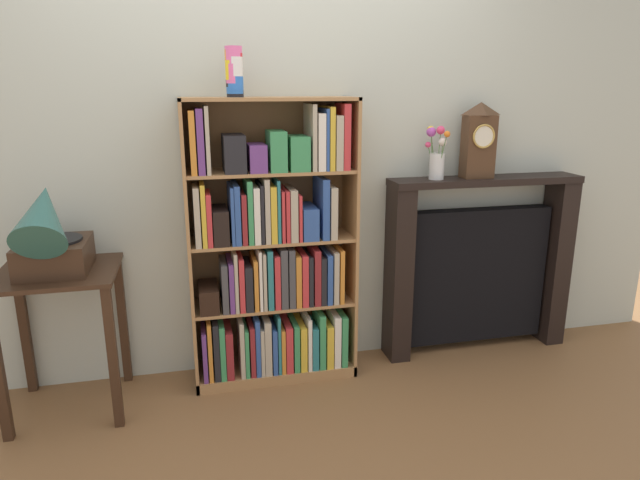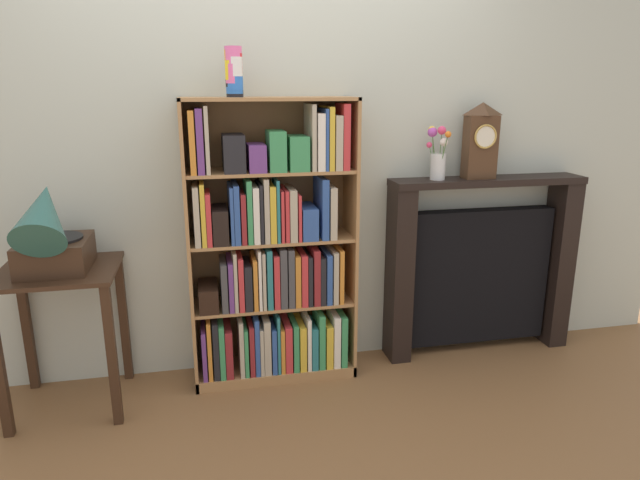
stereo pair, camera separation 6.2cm
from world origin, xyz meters
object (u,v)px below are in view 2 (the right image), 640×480
at_px(bookshelf, 272,258).
at_px(mantel_clock, 481,141).
at_px(fireplace_mantel, 480,267).
at_px(flower_vase, 438,156).
at_px(cup_stack, 234,72).
at_px(side_table_left, 62,304).
at_px(gramophone, 49,233).

relative_size(bookshelf, mantel_clock, 3.62).
xyz_separation_m(fireplace_mantel, flower_vase, (-0.33, -0.02, 0.69)).
relative_size(cup_stack, mantel_clock, 0.56).
bearing_deg(cup_stack, mantel_clock, 3.21).
relative_size(cup_stack, fireplace_mantel, 0.20).
distance_m(side_table_left, fireplace_mantel, 2.37).
bearing_deg(bookshelf, flower_vase, 3.28).
bearing_deg(fireplace_mantel, cup_stack, -176.13).
relative_size(cup_stack, flower_vase, 0.79).
distance_m(bookshelf, fireplace_mantel, 1.30).
height_order(bookshelf, flower_vase, bookshelf).
relative_size(side_table_left, gramophone, 1.47).
bearing_deg(bookshelf, mantel_clock, 2.53).
distance_m(gramophone, fireplace_mantel, 2.41).
height_order(gramophone, mantel_clock, mantel_clock).
distance_m(side_table_left, gramophone, 0.39).
height_order(side_table_left, mantel_clock, mantel_clock).
relative_size(bookshelf, flower_vase, 5.14).
distance_m(bookshelf, side_table_left, 1.09).
xyz_separation_m(mantel_clock, flower_vase, (-0.26, 0.00, -0.08)).
xyz_separation_m(gramophone, flower_vase, (2.04, 0.22, 0.28)).
height_order(fireplace_mantel, flower_vase, flower_vase).
height_order(bookshelf, mantel_clock, bookshelf).
height_order(bookshelf, side_table_left, bookshelf).
bearing_deg(bookshelf, cup_stack, -172.00).
xyz_separation_m(cup_stack, gramophone, (-0.90, -0.14, -0.74)).
distance_m(fireplace_mantel, mantel_clock, 0.78).
relative_size(bookshelf, gramophone, 3.08).
height_order(fireplace_mantel, mantel_clock, mantel_clock).
xyz_separation_m(bookshelf, cup_stack, (-0.17, -0.02, 0.98)).
bearing_deg(side_table_left, mantel_clock, 3.80).
height_order(bookshelf, gramophone, bookshelf).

